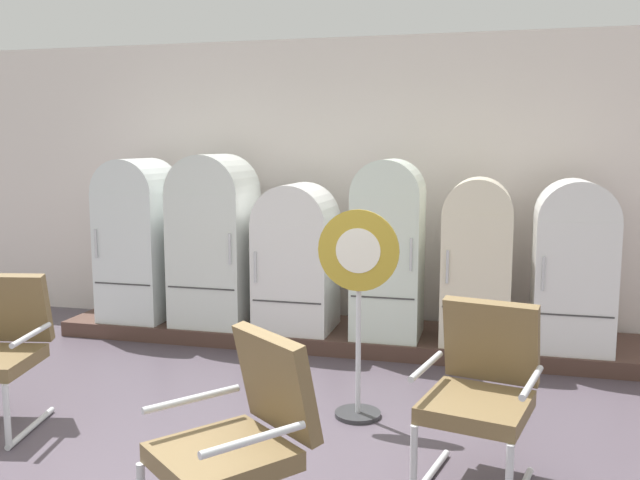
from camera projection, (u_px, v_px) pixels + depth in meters
The scene contains 11 objects.
back_wall at pixel (355, 184), 6.89m from camera, with size 11.76×0.12×2.91m.
display_plinth at pixel (341, 335), 6.47m from camera, with size 5.41×0.95×0.14m, color #4C332B.
refrigerator_0 at pixel (138, 234), 6.75m from camera, with size 0.63×0.70×1.59m.
refrigerator_1 at pixel (214, 235), 6.55m from camera, with size 0.72×0.70×1.63m.
refrigerator_2 at pixel (297, 254), 6.36m from camera, with size 0.69×0.68×1.37m.
refrigerator_3 at pixel (388, 243), 6.09m from camera, with size 0.60×0.61×1.60m.
refrigerator_4 at pixel (477, 256), 5.92m from camera, with size 0.58×0.62×1.44m.
refrigerator_5 at pixel (573, 260), 5.77m from camera, with size 0.64×0.71×1.43m.
armchair_right at pixel (481, 386), 3.75m from camera, with size 0.70×0.79×1.00m.
armchair_center at pixel (241, 433), 3.13m from camera, with size 0.84×0.87×1.00m.
sign_stand at pixel (358, 309), 4.60m from camera, with size 0.55×0.32×1.44m.
Camera 1 is at (1.37, -3.11, 1.86)m, focal length 38.32 mm.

